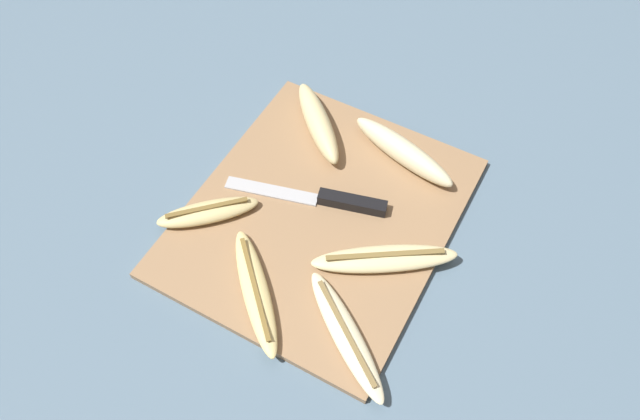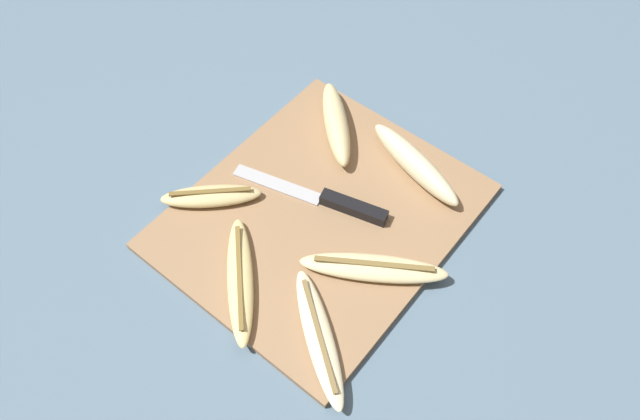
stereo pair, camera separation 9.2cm
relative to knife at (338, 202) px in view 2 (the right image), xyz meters
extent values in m
plane|color=slate|center=(-0.03, 0.01, -0.02)|extent=(4.00, 4.00, 0.00)
cube|color=#997551|center=(-0.03, 0.01, -0.01)|extent=(0.43, 0.37, 0.01)
cube|color=black|center=(0.01, -0.02, 0.00)|extent=(0.05, 0.10, 0.02)
cube|color=#B7BABF|center=(-0.03, 0.10, -0.01)|extent=(0.06, 0.14, 0.00)
ellipsoid|color=#EDD689|center=(-0.19, 0.02, 0.00)|extent=(0.17, 0.17, 0.02)
cube|color=olive|center=(-0.19, 0.02, 0.01)|extent=(0.12, 0.12, 0.00)
ellipsoid|color=beige|center=(0.11, 0.09, 0.01)|extent=(0.15, 0.15, 0.04)
ellipsoid|color=beige|center=(-0.06, -0.11, 0.00)|extent=(0.15, 0.20, 0.02)
cube|color=olive|center=(-0.06, -0.11, 0.02)|extent=(0.10, 0.14, 0.00)
ellipsoid|color=beige|center=(0.12, -0.05, 0.01)|extent=(0.09, 0.19, 0.04)
ellipsoid|color=beige|center=(-0.18, -0.11, 0.00)|extent=(0.15, 0.18, 0.02)
cube|color=olive|center=(-0.18, -0.11, 0.01)|extent=(0.10, 0.13, 0.00)
ellipsoid|color=#DBC684|center=(-0.11, 0.15, 0.00)|extent=(0.13, 0.14, 0.02)
cube|color=brown|center=(-0.11, 0.15, 0.02)|extent=(0.09, 0.09, 0.00)
camera|label=1|loc=(-0.48, -0.24, 0.76)|focal=35.00mm
camera|label=2|loc=(-0.43, -0.31, 0.76)|focal=35.00mm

